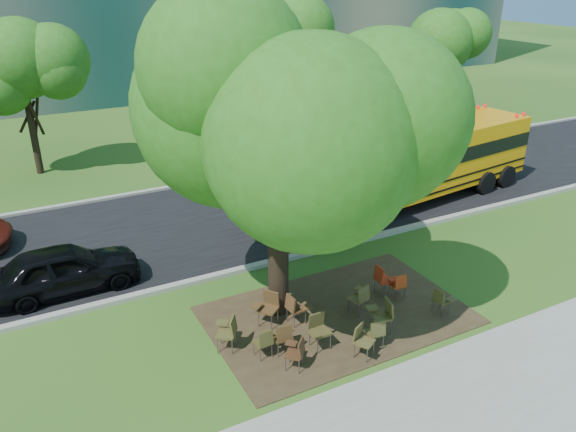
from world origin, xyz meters
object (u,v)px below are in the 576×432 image
chair_7 (441,299)px  chair_12 (383,278)px  school_bus (417,161)px  chair_3 (318,328)px  main_tree (277,134)px  chair_2 (296,351)px  chair_1 (284,336)px  chair_10 (295,307)px  chair_5 (362,338)px  chair_11 (360,296)px  black_car (64,269)px  chair_6 (383,312)px  chair_13 (399,283)px  chair_8 (228,330)px  chair_9 (268,305)px  chair_0 (265,340)px  chair_4 (376,331)px

chair_7 → chair_12: (-0.81, 1.56, 0.09)m
school_bus → chair_3: (-8.52, -6.66, -1.13)m
main_tree → chair_2: size_ratio=10.16×
chair_1 → chair_2: chair_1 is taller
chair_10 → chair_7: bearing=64.2°
chair_7 → chair_1: bearing=-105.2°
chair_5 → chair_11: size_ratio=0.97×
chair_7 → black_car: 10.84m
main_tree → chair_6: 5.37m
chair_2 → chair_13: bearing=-27.7°
chair_10 → chair_13: chair_10 is taller
school_bus → chair_10: school_bus is taller
chair_3 → chair_8: (-2.01, 0.97, -0.00)m
school_bus → chair_2: school_bus is taller
chair_12 → main_tree: bearing=-98.0°
chair_8 → chair_10: size_ratio=1.05×
chair_2 → chair_6: 2.73m
main_tree → school_bus: (8.65, 4.73, -3.39)m
chair_1 → chair_10: 1.27m
main_tree → chair_13: 5.81m
chair_3 → chair_10: bearing=-89.0°
chair_5 → chair_9: 2.74m
main_tree → chair_5: 5.40m
chair_0 → chair_12: 4.42m
school_bus → chair_4: bearing=-141.8°
chair_1 → chair_2: size_ratio=1.02×
main_tree → school_bus: bearing=28.7°
school_bus → chair_1: school_bus is taller
chair_2 → black_car: bearing=78.2°
school_bus → chair_2: (-9.39, -7.13, -1.19)m
main_tree → chair_10: main_tree is taller
chair_7 → chair_8: size_ratio=0.83×
chair_0 → chair_7: (5.11, -0.55, -0.02)m
chair_12 → chair_13: 0.48m
chair_6 → chair_13: 1.80m
main_tree → chair_11: size_ratio=9.34×
chair_9 → chair_3: bearing=165.5°
chair_0 → main_tree: bearing=49.5°
chair_5 → chair_3: bearing=-75.6°
chair_11 → chair_0: bearing=175.2°
chair_2 → chair_7: chair_2 is taller
chair_10 → chair_5: bearing=16.7°
school_bus → chair_6: (-6.67, -6.86, -1.12)m
chair_3 → chair_10: 1.15m
main_tree → chair_9: (-0.52, -0.41, -4.51)m
chair_4 → chair_9: 2.93m
chair_2 → chair_3: bearing=-17.9°
chair_0 → chair_10: chair_10 is taller
chair_7 → chair_9: bearing=-121.5°
main_tree → chair_8: 4.99m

